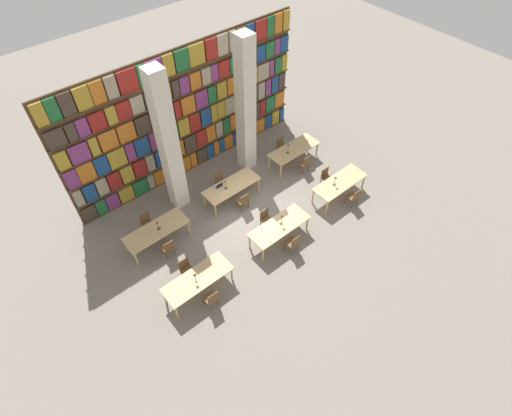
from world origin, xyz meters
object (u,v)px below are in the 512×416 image
at_px(pillar_left, 168,145).
at_px(chair_11, 281,146).
at_px(chair_5, 326,177).
at_px(chair_4, 354,197).
at_px(chair_10, 305,163).
at_px(reading_table_4, 232,186).
at_px(reading_table_3, 156,231).
at_px(reading_table_5, 294,150).
at_px(chair_3, 266,219).
at_px(pillar_center, 246,108).
at_px(chair_0, 211,298).
at_px(laptop, 219,186).
at_px(desk_lamp_0, 195,276).
at_px(chair_6, 168,247).
at_px(reading_table_0, 198,280).
at_px(desk_lamp_4, 225,183).
at_px(desk_lamp_3, 157,224).
at_px(desk_lamp_2, 335,179).
at_px(desk_lamp_1, 282,218).
at_px(reading_table_2, 340,183).
at_px(chair_2, 293,243).
at_px(desk_lamp_5, 288,147).
at_px(chair_8, 243,201).
at_px(chair_1, 186,269).
at_px(chair_9, 221,181).
at_px(chair_7, 147,223).

relative_size(pillar_left, chair_11, 6.80).
relative_size(chair_5, chair_11, 1.00).
height_order(chair_4, chair_10, same).
distance_m(chair_4, reading_table_4, 4.93).
relative_size(reading_table_3, reading_table_5, 1.00).
xyz_separation_m(chair_3, chair_5, (3.45, 0.10, 0.00)).
bearing_deg(pillar_center, chair_0, -138.49).
bearing_deg(chair_0, reading_table_4, 44.49).
distance_m(chair_5, chair_11, 2.71).
relative_size(reading_table_4, laptop, 7.47).
relative_size(desk_lamp_0, chair_6, 0.48).
distance_m(reading_table_0, desk_lamp_4, 4.23).
height_order(pillar_left, pillar_center, same).
height_order(desk_lamp_3, laptop, desk_lamp_3).
bearing_deg(chair_5, pillar_center, -61.28).
height_order(reading_table_0, chair_6, chair_6).
height_order(reading_table_0, reading_table_4, same).
xyz_separation_m(desk_lamp_2, desk_lamp_4, (-3.48, 2.64, 0.01)).
xyz_separation_m(desk_lamp_1, reading_table_2, (3.31, 0.07, -0.40)).
xyz_separation_m(desk_lamp_2, reading_table_5, (0.31, 2.66, -0.37)).
bearing_deg(chair_11, chair_2, 51.98).
height_order(chair_2, chair_3, same).
distance_m(reading_table_2, reading_table_3, 7.48).
bearing_deg(reading_table_2, desk_lamp_5, 98.61).
xyz_separation_m(pillar_left, desk_lamp_5, (4.86, -1.25, -1.89)).
distance_m(reading_table_0, reading_table_4, 4.44).
xyz_separation_m(desk_lamp_1, reading_table_5, (3.31, 2.78, -0.40)).
distance_m(chair_0, chair_6, 2.68).
height_order(chair_6, chair_8, same).
height_order(chair_1, chair_3, same).
xyz_separation_m(desk_lamp_3, laptop, (2.95, 0.33, -0.22)).
distance_m(chair_4, laptop, 5.44).
bearing_deg(chair_9, desk_lamp_0, 44.22).
bearing_deg(chair_3, desk_lamp_1, 98.33).
height_order(chair_4, chair_8, same).
relative_size(chair_7, reading_table_5, 0.37).
height_order(chair_0, desk_lamp_2, desk_lamp_2).
xyz_separation_m(chair_3, chair_8, (-0.09, 1.30, 0.00)).
distance_m(reading_table_0, reading_table_5, 7.53).
bearing_deg(reading_table_5, reading_table_0, -158.69).
height_order(desk_lamp_2, reading_table_5, desk_lamp_2).
distance_m(laptop, reading_table_5, 3.95).
relative_size(chair_4, chair_11, 1.00).
xyz_separation_m(chair_5, reading_table_3, (-7.04, 1.91, 0.22)).
relative_size(reading_table_0, chair_2, 2.71).
bearing_deg(desk_lamp_2, chair_4, -66.64).
relative_size(chair_1, chair_4, 1.00).
relative_size(chair_0, desk_lamp_5, 1.77).
height_order(chair_0, chair_3, same).
relative_size(reading_table_2, chair_9, 2.71).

